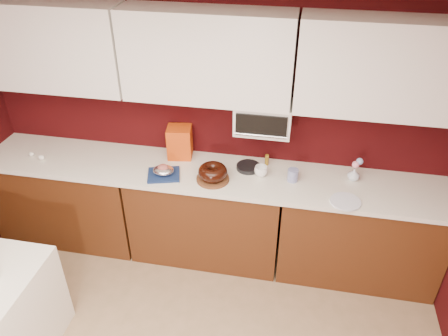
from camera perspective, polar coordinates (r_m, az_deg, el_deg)
ceiling at (r=1.36m, az=-23.02°, el=11.32°), size 4.00×4.50×0.02m
wall_back at (r=3.79m, az=-1.46°, el=6.53°), size 4.00×0.02×2.50m
base_cabinet_left at (r=4.43m, az=-19.34°, el=-3.66°), size 1.31×0.58×0.86m
base_cabinet_center at (r=3.98m, az=-2.24°, el=-6.07°), size 1.31×0.58×0.86m
base_cabinet_right at (r=3.96m, az=17.12°, el=-8.13°), size 1.31×0.58×0.86m
countertop at (r=3.72m, az=-2.39°, el=-0.69°), size 4.00×0.62×0.04m
upper_cabinet_left at (r=3.92m, az=-22.24°, el=14.53°), size 1.31×0.33×0.70m
upper_cabinet_center at (r=3.41m, az=-2.21°, el=14.34°), size 1.31×0.33×0.70m
upper_cabinet_right at (r=3.38m, az=20.94°, el=12.05°), size 1.31×0.33×0.70m
toaster_oven at (r=3.54m, az=5.19°, el=6.66°), size 0.45×0.30×0.25m
toaster_oven_door at (r=3.40m, az=4.88°, el=5.48°), size 0.40×0.02×0.18m
toaster_oven_handle at (r=3.42m, az=4.79°, el=4.26°), size 0.42×0.02×0.02m
cake_base at (r=3.59m, az=-1.47°, el=-1.42°), size 0.32×0.32×0.03m
bundt_cake at (r=3.55m, az=-1.49°, el=-0.53°), size 0.30×0.30×0.10m
navy_towel at (r=3.68m, az=-7.88°, el=-0.87°), size 0.31×0.29×0.02m
foil_ham_nest at (r=3.65m, az=-7.93°, el=-0.29°), size 0.20×0.17×0.06m
roasted_ham at (r=3.64m, az=-7.96°, el=0.04°), size 0.11×0.10×0.06m
pandoro_box at (r=3.86m, az=-5.80°, el=3.39°), size 0.23×0.22×0.28m
dark_pan at (r=3.73m, az=3.20°, el=0.13°), size 0.25×0.25×0.04m
coffee_mug at (r=3.63m, az=4.86°, el=-0.29°), size 0.11×0.11×0.11m
blue_jar at (r=3.60m, az=8.98°, el=-0.93°), size 0.09×0.09×0.11m
flower_vase at (r=3.72m, az=16.60°, el=-0.72°), size 0.09×0.09×0.12m
flower_pink at (r=3.67m, az=16.81°, el=0.43°), size 0.06×0.06×0.06m
flower_blue at (r=3.68m, az=17.31°, el=0.84°), size 0.06×0.06×0.06m
china_plate at (r=3.48m, az=15.59°, el=-4.26°), size 0.29×0.29×0.01m
amber_bottle at (r=3.78m, az=5.61°, el=1.06°), size 0.03×0.03×0.10m
egg_left at (r=4.17m, az=-22.76°, el=1.30°), size 0.07×0.06×0.05m
egg_right at (r=4.27m, az=-23.84°, el=1.68°), size 0.06×0.05×0.04m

